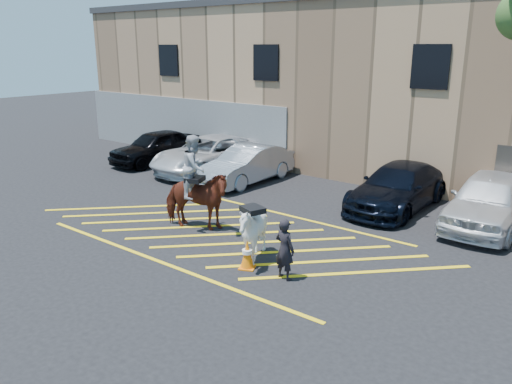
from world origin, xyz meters
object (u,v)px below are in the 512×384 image
Objects in this scene: mounted_bay at (195,192)px; car_silver_sedan at (248,164)px; handler at (285,249)px; car_black_suv at (156,147)px; car_white_pickup at (210,154)px; car_blue_suv at (398,187)px; traffic_cone at (247,254)px; car_white_suv at (489,200)px; saddled_white at (253,232)px.

car_silver_sedan is at bearing 112.57° from mounted_bay.
car_black_suv is at bearing -21.57° from handler.
car_black_suv is 5.55m from car_silver_sedan.
car_blue_suv is at bearing 4.01° from car_white_pickup.
car_black_suv is 13.27m from handler.
car_black_suv is at bearing 148.75° from traffic_cone.
car_white_pickup is 10.06m from traffic_cone.
car_white_pickup is 10.80m from handler.
car_silver_sedan is 6.09m from car_blue_suv.
car_silver_sedan is 6.08× the size of traffic_cone.
car_black_suv reaches higher than car_white_pickup.
mounted_bay is at bearing -8.86° from handler.
car_blue_suv is 6.94m from traffic_cone.
car_blue_suv is at bearing 81.62° from traffic_cone.
car_black_suv is at bearing -179.65° from car_white_suv.
car_white_pickup is at bearing 172.17° from car_silver_sedan.
handler is at bearing -34.81° from car_white_pickup.
car_white_suv is 7.30m from handler.
mounted_bay is (-3.98, 1.13, 0.41)m from handler.
car_white_pickup is at bearing 8.68° from car_black_suv.
saddled_white is at bearing -16.43° from mounted_bay.
traffic_cone is at bearing -22.59° from mounted_bay.
car_black_suv is 2.55× the size of saddled_white.
mounted_bay is at bearing -30.61° from car_black_suv.
car_white_suv is (8.94, 0.47, 0.09)m from car_silver_sedan.
car_white_suv reaches higher than saddled_white.
saddled_white is 0.60m from traffic_cone.
car_white_suv is (2.87, -0.05, 0.10)m from car_blue_suv.
car_blue_suv is at bearing 55.09° from mounted_bay.
car_white_pickup is 1.10× the size of car_blue_suv.
car_blue_suv is at bearing 5.67° from car_black_suv.
car_black_suv is 0.82× the size of car_white_pickup.
car_blue_suv is at bearing 79.94° from saddled_white.
car_black_suv is 6.20× the size of traffic_cone.
mounted_bay is at bearing 157.41° from traffic_cone.
handler is at bearing -88.72° from car_blue_suv.
car_white_suv is 2.73× the size of saddled_white.
traffic_cone is (2.93, -1.22, -0.78)m from mounted_bay.
car_white_suv is at bearing 5.08° from car_black_suv.
car_white_suv is at bearing 3.93° from car_silver_sedan.
mounted_bay reaches higher than car_black_suv.
car_blue_suv is (11.62, 0.42, -0.04)m from car_black_suv.
handler is (6.11, -6.26, 0.01)m from car_silver_sedan.
car_black_suv is 12.09m from saddled_white.
handler is 1.12m from traffic_cone.
traffic_cone is (-1.01, -6.86, -0.36)m from car_blue_suv.
car_white_suv is at bearing 3.54° from car_white_pickup.
car_white_pickup is at bearing 138.07° from traffic_cone.
car_white_pickup is at bearing 139.27° from saddled_white.
mounted_bay is at bearing 163.57° from saddled_white.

